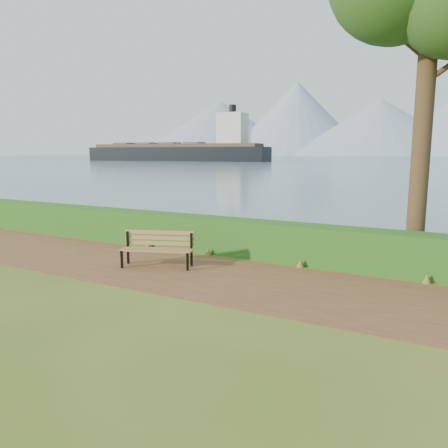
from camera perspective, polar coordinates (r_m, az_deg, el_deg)
The scene contains 6 objects.
ground at distance 10.05m, azimuth -2.63°, elevation -7.24°, with size 140.00×140.00×0.00m, color #435B1A.
path at distance 10.30m, azimuth -1.76°, elevation -6.80°, with size 40.00×3.40×0.01m, color brown.
hedge at distance 12.17m, azimuth 3.67°, elevation -1.89°, with size 32.00×0.85×1.00m, color #1C4A15.
mountains at distance 415.28m, azimuth 27.00°, elevation 11.78°, with size 585.00×190.00×70.00m.
bench at distance 11.16m, azimuth -8.65°, elevation -2.90°, with size 1.87×1.11×0.90m.
cargo_ship at distance 147.24m, azimuth -5.52°, elevation 9.31°, with size 64.11×16.50×19.25m.
Camera 1 is at (4.98, -8.25, 2.87)m, focal length 35.00 mm.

